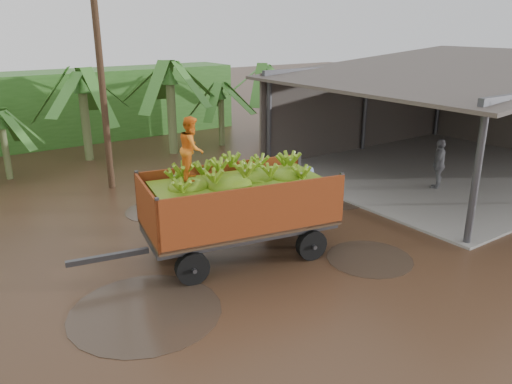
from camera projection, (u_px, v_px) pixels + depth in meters
ground at (237, 244)px, 14.03m from camera, size 100.00×100.00×0.00m
packing_shed at (448, 108)px, 20.99m from camera, size 12.78×10.80×4.76m
hedge_north at (28, 110)px, 24.78m from camera, size 22.00×3.00×3.60m
banana_trailer at (238, 203)px, 12.96m from camera, size 6.91×3.26×3.81m
man_blue at (306, 196)px, 15.06m from camera, size 0.79×0.63×1.90m
man_grey at (439, 164)px, 18.40m from camera, size 1.22×0.92×1.92m
utility_pole at (102, 81)px, 17.64m from camera, size 1.20×0.24×7.82m
banana_plants at (17, 147)px, 16.92m from camera, size 24.55×20.00×4.44m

